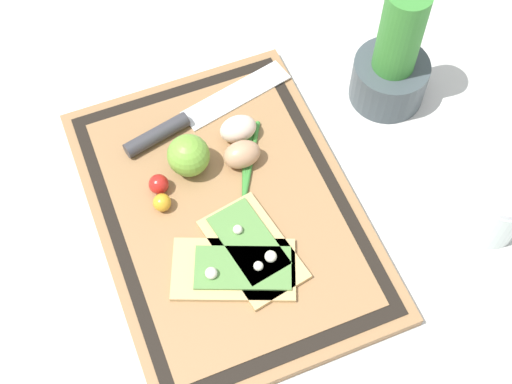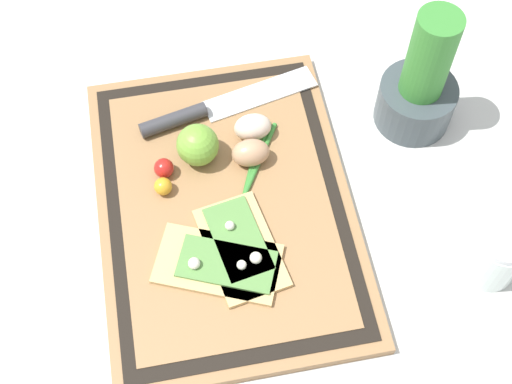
# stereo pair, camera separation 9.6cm
# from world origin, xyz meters

# --- Properties ---
(ground_plane) EXTENTS (6.00, 6.00, 0.00)m
(ground_plane) POSITION_xyz_m (0.00, 0.00, 0.00)
(ground_plane) COLOR silver
(cutting_board) EXTENTS (0.48, 0.35, 0.02)m
(cutting_board) POSITION_xyz_m (0.00, 0.00, 0.01)
(cutting_board) COLOR #997047
(cutting_board) RESTS_ON ground_plane
(pizza_slice_near) EXTENTS (0.14, 0.18, 0.02)m
(pizza_slice_near) POSITION_xyz_m (0.09, -0.02, 0.02)
(pizza_slice_near) COLOR tan
(pizza_slice_near) RESTS_ON cutting_board
(pizza_slice_far) EXTENTS (0.16, 0.11, 0.02)m
(pizza_slice_far) POSITION_xyz_m (0.07, 0.01, 0.02)
(pizza_slice_far) COLOR tan
(pizza_slice_far) RESTS_ON cutting_board
(knife) EXTENTS (0.09, 0.27, 0.02)m
(knife) POSITION_xyz_m (-0.15, -0.01, 0.03)
(knife) COLOR silver
(knife) RESTS_ON cutting_board
(egg_brown) EXTENTS (0.04, 0.05, 0.04)m
(egg_brown) POSITION_xyz_m (-0.06, 0.05, 0.04)
(egg_brown) COLOR tan
(egg_brown) RESTS_ON cutting_board
(egg_pink) EXTENTS (0.04, 0.05, 0.04)m
(egg_pink) POSITION_xyz_m (-0.10, 0.06, 0.04)
(egg_pink) COLOR beige
(egg_pink) RESTS_ON cutting_board
(lime) EXTENTS (0.06, 0.06, 0.06)m
(lime) POSITION_xyz_m (-0.08, -0.02, 0.05)
(lime) COLOR #70A838
(lime) RESTS_ON cutting_board
(cherry_tomato_red) EXTENTS (0.03, 0.03, 0.03)m
(cherry_tomato_red) POSITION_xyz_m (-0.06, -0.07, 0.03)
(cherry_tomato_red) COLOR red
(cherry_tomato_red) RESTS_ON cutting_board
(cherry_tomato_yellow) EXTENTS (0.02, 0.02, 0.02)m
(cherry_tomato_yellow) POSITION_xyz_m (-0.03, -0.08, 0.03)
(cherry_tomato_yellow) COLOR gold
(cherry_tomato_yellow) RESTS_ON cutting_board
(scallion_bunch) EXTENTS (0.24, 0.13, 0.01)m
(scallion_bunch) POSITION_xyz_m (-0.01, 0.03, 0.02)
(scallion_bunch) COLOR #388433
(scallion_bunch) RESTS_ON cutting_board
(herb_pot) EXTENTS (0.11, 0.11, 0.21)m
(herb_pot) POSITION_xyz_m (-0.11, 0.30, 0.07)
(herb_pot) COLOR #3D474C
(herb_pot) RESTS_ON ground_plane
(sauce_jar) EXTENTS (0.07, 0.07, 0.09)m
(sauce_jar) POSITION_xyz_m (0.15, 0.33, 0.04)
(sauce_jar) COLOR silver
(sauce_jar) RESTS_ON ground_plane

